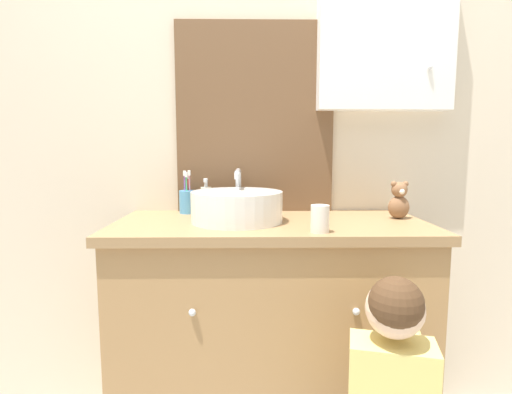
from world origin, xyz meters
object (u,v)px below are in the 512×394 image
(toothbrush_holder, at_px, (188,201))
(soap_dispenser, at_px, (206,200))
(sink_basin, at_px, (237,206))
(teddy_bear, at_px, (399,201))
(drinking_cup, at_px, (320,219))

(toothbrush_holder, height_order, soap_dispenser, toothbrush_holder)
(sink_basin, height_order, toothbrush_holder, sink_basin)
(toothbrush_holder, xyz_separation_m, teddy_bear, (0.86, -0.15, 0.02))
(sink_basin, relative_size, teddy_bear, 2.64)
(teddy_bear, relative_size, drinking_cup, 1.64)
(teddy_bear, bearing_deg, sink_basin, -175.34)
(sink_basin, xyz_separation_m, toothbrush_holder, (-0.22, 0.20, -0.01))
(sink_basin, height_order, drinking_cup, sink_basin)
(soap_dispenser, relative_size, drinking_cup, 1.68)
(soap_dispenser, xyz_separation_m, teddy_bear, (0.77, -0.11, 0.01))
(teddy_bear, distance_m, drinking_cup, 0.44)
(drinking_cup, bearing_deg, soap_dispenser, 138.53)
(soap_dispenser, distance_m, drinking_cup, 0.56)
(toothbrush_holder, distance_m, soap_dispenser, 0.09)
(toothbrush_holder, relative_size, soap_dispenser, 1.21)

